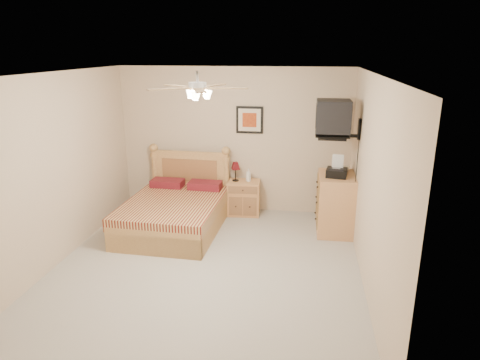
# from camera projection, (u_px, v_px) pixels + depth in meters

# --- Properties ---
(floor) EXTENTS (4.50, 4.50, 0.00)m
(floor) POSITION_uv_depth(u_px,v_px,m) (206.00, 268.00, 5.66)
(floor) COLOR #A8A298
(floor) RESTS_ON ground
(ceiling) EXTENTS (4.00, 4.50, 0.04)m
(ceiling) POSITION_uv_depth(u_px,v_px,m) (201.00, 74.00, 4.92)
(ceiling) COLOR white
(ceiling) RESTS_ON ground
(wall_back) EXTENTS (4.00, 0.04, 2.50)m
(wall_back) POSITION_uv_depth(u_px,v_px,m) (234.00, 141.00, 7.41)
(wall_back) COLOR beige
(wall_back) RESTS_ON ground
(wall_front) EXTENTS (4.00, 0.04, 2.50)m
(wall_front) POSITION_uv_depth(u_px,v_px,m) (134.00, 264.00, 3.16)
(wall_front) COLOR beige
(wall_front) RESTS_ON ground
(wall_left) EXTENTS (0.04, 4.50, 2.50)m
(wall_left) POSITION_uv_depth(u_px,v_px,m) (55.00, 171.00, 5.58)
(wall_left) COLOR beige
(wall_left) RESTS_ON ground
(wall_right) EXTENTS (0.04, 4.50, 2.50)m
(wall_right) POSITION_uv_depth(u_px,v_px,m) (371.00, 185.00, 5.00)
(wall_right) COLOR beige
(wall_right) RESTS_ON ground
(bed) EXTENTS (1.47, 1.89, 1.19)m
(bed) POSITION_uv_depth(u_px,v_px,m) (173.00, 195.00, 6.65)
(bed) COLOR #B37849
(bed) RESTS_ON ground
(nightstand) EXTENTS (0.57, 0.44, 0.59)m
(nightstand) POSITION_uv_depth(u_px,v_px,m) (244.00, 198.00, 7.43)
(nightstand) COLOR tan
(nightstand) RESTS_ON ground
(table_lamp) EXTENTS (0.23, 0.23, 0.33)m
(table_lamp) POSITION_uv_depth(u_px,v_px,m) (236.00, 171.00, 7.33)
(table_lamp) COLOR #510B11
(table_lamp) RESTS_ON nightstand
(lotion_bottle) EXTENTS (0.10, 0.10, 0.22)m
(lotion_bottle) POSITION_uv_depth(u_px,v_px,m) (249.00, 175.00, 7.32)
(lotion_bottle) COLOR white
(lotion_bottle) RESTS_ON nightstand
(framed_picture) EXTENTS (0.46, 0.04, 0.46)m
(framed_picture) POSITION_uv_depth(u_px,v_px,m) (250.00, 120.00, 7.25)
(framed_picture) COLOR black
(framed_picture) RESTS_ON wall_back
(dresser) EXTENTS (0.55, 0.79, 0.93)m
(dresser) POSITION_uv_depth(u_px,v_px,m) (335.00, 203.00, 6.68)
(dresser) COLOR tan
(dresser) RESTS_ON ground
(fax_machine) EXTENTS (0.34, 0.36, 0.32)m
(fax_machine) POSITION_uv_depth(u_px,v_px,m) (337.00, 166.00, 6.42)
(fax_machine) COLOR black
(fax_machine) RESTS_ON dresser
(magazine_lower) EXTENTS (0.20, 0.26, 0.02)m
(magazine_lower) POSITION_uv_depth(u_px,v_px,m) (335.00, 170.00, 6.79)
(magazine_lower) COLOR beige
(magazine_lower) RESTS_ON dresser
(magazine_upper) EXTENTS (0.26, 0.33, 0.02)m
(magazine_upper) POSITION_uv_depth(u_px,v_px,m) (335.00, 168.00, 6.80)
(magazine_upper) COLOR tan
(magazine_upper) RESTS_ON magazine_lower
(wall_tv) EXTENTS (0.56, 0.46, 0.58)m
(wall_tv) POSITION_uv_depth(u_px,v_px,m) (344.00, 119.00, 6.13)
(wall_tv) COLOR black
(wall_tv) RESTS_ON wall_right
(ceiling_fan) EXTENTS (1.14, 1.14, 0.28)m
(ceiling_fan) POSITION_uv_depth(u_px,v_px,m) (198.00, 88.00, 4.77)
(ceiling_fan) COLOR white
(ceiling_fan) RESTS_ON ceiling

